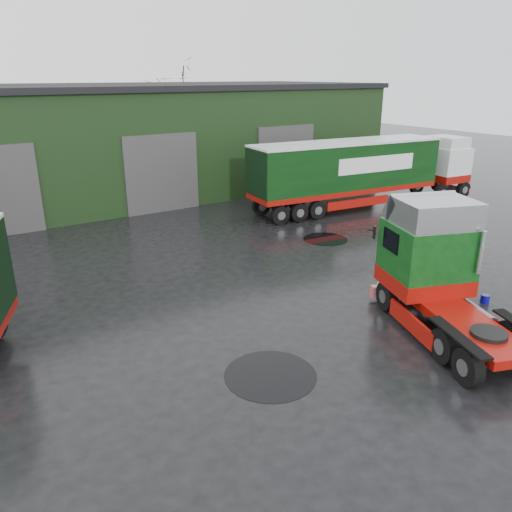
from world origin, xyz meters
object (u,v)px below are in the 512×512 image
at_px(lorry_right, 346,176).
at_px(tree_back_b, 172,113).
at_px(wash_bucket, 485,299).
at_px(hero_tractor, 460,278).
at_px(warehouse, 120,139).

xyz_separation_m(lorry_right, tree_back_b, (-0.23, 21.00, 1.93)).
height_order(wash_bucket, tree_back_b, tree_back_b).
xyz_separation_m(hero_tractor, wash_bucket, (2.84, 0.82, -1.67)).
bearing_deg(lorry_right, hero_tractor, -24.65).
height_order(warehouse, hero_tractor, warehouse).
bearing_deg(wash_bucket, warehouse, 99.84).
relative_size(wash_bucket, tree_back_b, 0.04).
bearing_deg(warehouse, wash_bucket, -80.16).
relative_size(warehouse, hero_tractor, 5.60).
bearing_deg(lorry_right, wash_bucket, -15.03).
xyz_separation_m(warehouse, lorry_right, (8.23, -11.00, -1.34)).
bearing_deg(hero_tractor, tree_back_b, 98.67).
xyz_separation_m(warehouse, hero_tractor, (1.01, -23.00, -1.36)).
relative_size(hero_tractor, wash_bucket, 21.12).
relative_size(warehouse, wash_bucket, 118.16).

